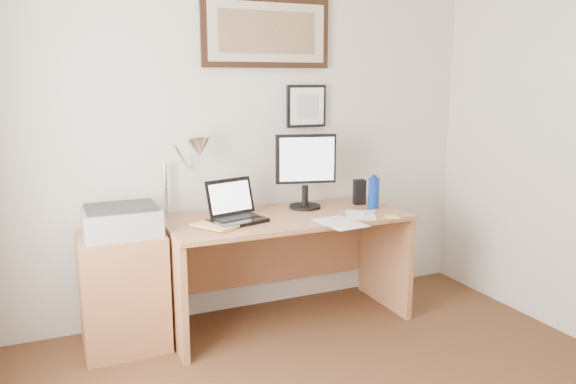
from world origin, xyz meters
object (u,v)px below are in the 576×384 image
book (205,229)px  side_cabinet (124,292)px  laptop (235,212)px  lcd_monitor (306,167)px  desk (282,246)px  water_bottle (374,193)px  printer (122,221)px

book → side_cabinet: bearing=157.8°
laptop → lcd_monitor: (0.57, 0.14, 0.23)m
side_cabinet → desk: bearing=1.9°
side_cabinet → laptop: size_ratio=1.86×
lcd_monitor → side_cabinet: bearing=-175.6°
book → lcd_monitor: bearing=19.9°
water_bottle → printer: 1.70m
laptop → desk: bearing=11.5°
book → laptop: (0.24, 0.15, 0.05)m
water_bottle → book: 1.25m
water_bottle → book: bearing=-175.5°
side_cabinet → laptop: (0.71, -0.04, 0.44)m
book → lcd_monitor: size_ratio=0.51×
side_cabinet → printer: size_ratio=1.66×
desk → lcd_monitor: size_ratio=3.08×
desk → printer: (-1.06, -0.05, 0.30)m
printer → side_cabinet: bearing=123.4°
printer → book: bearing=-20.9°
water_bottle → lcd_monitor: bearing=156.2°
book → laptop: laptop is taller
side_cabinet → book: size_ratio=2.76×
water_bottle → laptop: 1.01m
laptop → water_bottle: bearing=-3.2°
side_cabinet → printer: (0.01, -0.02, 0.45)m
desk → side_cabinet: bearing=-178.1°
book → lcd_monitor: (0.80, 0.29, 0.28)m
side_cabinet → lcd_monitor: lcd_monitor is taller
water_bottle → side_cabinet: bearing=176.9°
laptop → printer: 0.70m
side_cabinet → printer: bearing=-56.6°
water_bottle → book: water_bottle is taller
lcd_monitor → desk: bearing=-162.9°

